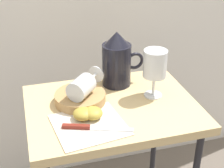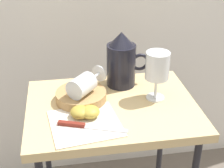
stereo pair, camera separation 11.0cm
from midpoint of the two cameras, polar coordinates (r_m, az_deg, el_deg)
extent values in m
cube|color=tan|center=(1.14, 2.75, -4.26)|extent=(0.58, 0.44, 0.03)
cylinder|color=black|center=(1.47, -8.77, -12.60)|extent=(0.02, 0.02, 0.65)
cylinder|color=black|center=(1.54, 10.31, -10.58)|extent=(0.02, 0.02, 0.65)
cube|color=silver|center=(1.04, -1.62, -6.84)|extent=(0.24, 0.23, 0.00)
cylinder|color=#AD8451|center=(1.15, -2.59, -2.18)|extent=(0.17, 0.17, 0.03)
cylinder|color=black|center=(1.23, 4.13, 3.14)|extent=(0.11, 0.11, 0.16)
cylinder|color=#D1661E|center=(1.24, 4.08, 1.82)|extent=(0.10, 0.10, 0.09)
cone|color=black|center=(1.19, 4.30, 7.69)|extent=(0.09, 0.09, 0.05)
torus|color=black|center=(1.24, 7.35, 3.68)|extent=(0.07, 0.01, 0.07)
cylinder|color=silver|center=(1.19, 10.02, -2.35)|extent=(0.06, 0.06, 0.00)
cylinder|color=silver|center=(1.17, 10.18, -0.69)|extent=(0.01, 0.01, 0.07)
cylinder|color=silver|center=(1.13, 10.54, 3.05)|extent=(0.08, 0.08, 0.09)
cylinder|color=#D1661E|center=(1.14, 10.45, 2.10)|extent=(0.07, 0.07, 0.05)
cylinder|color=silver|center=(1.11, -2.40, -0.36)|extent=(0.11, 0.11, 0.07)
cylinder|color=silver|center=(1.16, -0.39, 1.13)|extent=(0.05, 0.05, 0.01)
cylinder|color=silver|center=(1.19, 0.42, 1.74)|extent=(0.05, 0.04, 0.06)
ellipsoid|color=#B29938|center=(1.06, -0.87, -4.88)|extent=(0.06, 0.06, 0.04)
ellipsoid|color=#B29938|center=(1.06, -2.50, -4.89)|extent=(0.06, 0.06, 0.04)
cube|color=silver|center=(1.01, 2.14, -7.80)|extent=(0.13, 0.06, 0.00)
cube|color=maroon|center=(1.02, -3.91, -6.95)|extent=(0.08, 0.04, 0.01)
camera|label=1|loc=(0.05, -87.14, 1.55)|focal=53.44mm
camera|label=2|loc=(0.05, 92.86, -1.55)|focal=53.44mm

